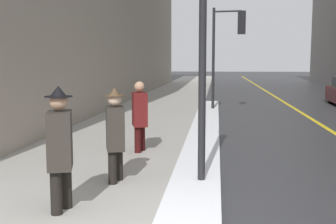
{
  "coord_description": "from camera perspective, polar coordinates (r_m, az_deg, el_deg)",
  "views": [
    {
      "loc": [
        0.58,
        -4.42,
        2.08
      ],
      "look_at": [
        -0.4,
        4.0,
        1.05
      ],
      "focal_mm": 45.0,
      "sensor_mm": 36.0,
      "label": 1
    }
  ],
  "objects": [
    {
      "name": "sidewalk_slab",
      "position": [
        19.7,
        -0.94,
        0.88
      ],
      "size": [
        4.0,
        80.0,
        0.01
      ],
      "color": "#9E9B93",
      "rests_on": "ground"
    },
    {
      "name": "pedestrian_in_glasses",
      "position": [
        7.21,
        -7.18,
        -2.62
      ],
      "size": [
        0.43,
        0.74,
        1.64
      ],
      "rotation": [
        0.0,
        0.0,
        -1.28
      ],
      "color": "black",
      "rests_on": "ground"
    },
    {
      "name": "pedestrian_in_fedora",
      "position": [
        5.92,
        -14.43,
        -4.22
      ],
      "size": [
        0.46,
        0.61,
        1.75
      ],
      "rotation": [
        0.0,
        0.0,
        -1.28
      ],
      "color": "black",
      "rests_on": "ground"
    },
    {
      "name": "road_centre_stripe",
      "position": [
        19.83,
        16.52,
        0.62
      ],
      "size": [
        0.16,
        80.0,
        0.0
      ],
      "color": "gold",
      "rests_on": "ground"
    },
    {
      "name": "pedestrian_nearside",
      "position": [
        9.59,
        -3.86,
        -0.15
      ],
      "size": [
        0.45,
        0.59,
        1.62
      ],
      "rotation": [
        0.0,
        0.0,
        -1.28
      ],
      "color": "#340C0C",
      "rests_on": "ground"
    },
    {
      "name": "traffic_light_near",
      "position": [
        17.14,
        8.41,
        10.01
      ],
      "size": [
        1.31,
        0.33,
        4.18
      ],
      "rotation": [
        0.0,
        0.0,
        -0.13
      ],
      "color": "black",
      "rests_on": "ground"
    },
    {
      "name": "snow_bank_curb",
      "position": [
        11.76,
        4.92,
        -2.9
      ],
      "size": [
        0.82,
        17.6,
        0.16
      ],
      "color": "white",
      "rests_on": "ground"
    },
    {
      "name": "lamp_post",
      "position": [
        6.74,
        4.74,
        12.35
      ],
      "size": [
        0.28,
        0.28,
        4.49
      ],
      "color": "black",
      "rests_on": "ground"
    }
  ]
}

